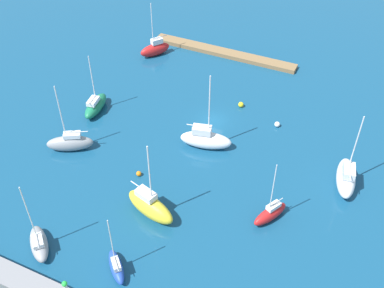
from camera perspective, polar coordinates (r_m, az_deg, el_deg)
The scene contains 14 objects.
water at distance 71.17m, azimuth 2.65°, elevation 2.86°, with size 160.00×160.00×0.00m, color navy.
pier_dock at distance 87.48m, azimuth 3.91°, elevation 11.14°, with size 27.38×2.38×0.74m, color olive.
sailboat_red_by_breakwater at distance 86.91m, azimuth -4.56°, elevation 11.60°, with size 4.79×5.84×10.18m.
sailboat_white_east_end at distance 63.27m, azimuth 18.43°, elevation -3.90°, with size 3.74×7.43×11.07m.
sailboat_gray_center_basin at distance 56.64m, azimuth -18.31°, elevation -11.53°, with size 5.25×5.04×9.89m.
sailboat_green_near_pier at distance 73.97m, azimuth -11.79°, elevation 4.67°, with size 3.16×6.70×9.64m.
sailboat_blue_lone_south at distance 52.85m, azimuth -9.30°, elevation -14.65°, with size 4.24×4.18×8.39m.
sailboat_yellow_west_end at distance 56.79m, azimuth -5.18°, elevation -7.60°, with size 7.47×4.15×11.44m.
sailboat_red_off_beacon at distance 57.32m, azimuth 9.61°, elevation -8.41°, with size 3.67×5.20×9.27m.
sailboat_white_far_south at distance 65.63m, azimuth 1.67°, elevation 0.61°, with size 7.71×4.12×12.04m.
sailboat_gray_inner_mooring at distance 67.44m, azimuth -14.77°, elevation 0.16°, with size 6.61×4.93×10.86m.
mooring_buoy_orange at distance 62.45m, azimuth -6.57°, elevation -3.64°, with size 0.71×0.71×0.71m, color orange.
mooring_buoy_white at distance 70.94m, azimuth 10.44°, elevation 2.39°, with size 0.83×0.83×0.83m, color white.
mooring_buoy_yellow at distance 74.10m, azimuth 6.04°, elevation 4.84°, with size 0.86×0.86×0.86m, color yellow.
Camera 1 is at (-20.40, 51.91, 44.21)m, focal length 43.36 mm.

